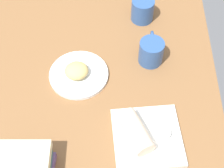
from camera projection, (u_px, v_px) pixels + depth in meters
dining_table at (93, 96)px, 120.91cm from camera, size 110.00×90.00×4.00cm
round_plate at (79, 75)px, 123.00cm from camera, size 21.51×21.51×1.40cm
scone_pastry at (76, 71)px, 120.35cm from camera, size 9.47×9.86×4.45cm
square_plate at (147, 137)px, 108.44cm from camera, size 24.08×24.08×1.60cm
sauce_cup at (163, 134)px, 106.84cm from camera, size 4.71×4.71×2.41cm
breakfast_wrap at (136, 132)px, 105.10cm from camera, size 15.71×12.08×6.37cm
coffee_mug at (143, 9)px, 136.97cm from camera, size 14.08×9.12×9.38cm
second_mug at (151, 51)px, 124.05cm from camera, size 14.07×9.05×9.46cm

